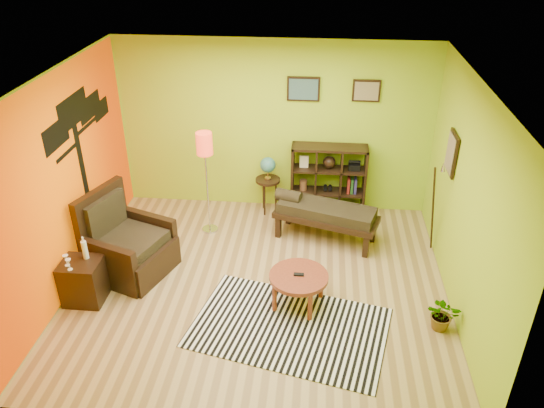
# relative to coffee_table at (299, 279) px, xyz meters

# --- Properties ---
(ground) EXTENTS (5.00, 5.00, 0.00)m
(ground) POSITION_rel_coffee_table_xyz_m (-0.55, 0.34, -0.39)
(ground) COLOR tan
(ground) RESTS_ON ground
(room_shell) EXTENTS (5.04, 4.54, 2.82)m
(room_shell) POSITION_rel_coffee_table_xyz_m (-0.64, 0.36, 1.41)
(room_shell) COLOR #A2CA20
(room_shell) RESTS_ON ground
(zebra_rug) EXTENTS (2.58, 1.92, 0.01)m
(zebra_rug) POSITION_rel_coffee_table_xyz_m (-0.08, -0.46, -0.39)
(zebra_rug) COLOR white
(zebra_rug) RESTS_ON ground
(coffee_table) EXTENTS (0.75, 0.75, 0.48)m
(coffee_table) POSITION_rel_coffee_table_xyz_m (0.00, 0.00, 0.00)
(coffee_table) COLOR maroon
(coffee_table) RESTS_ON ground
(armchair) EXTENTS (1.24, 1.23, 1.18)m
(armchair) POSITION_rel_coffee_table_xyz_m (-2.41, 0.52, -0.04)
(armchair) COLOR black
(armchair) RESTS_ON ground
(side_cabinet) EXTENTS (0.50, 0.45, 0.90)m
(side_cabinet) POSITION_rel_coffee_table_xyz_m (-2.75, -0.17, -0.10)
(side_cabinet) COLOR black
(side_cabinet) RESTS_ON ground
(floor_lamp) EXTENTS (0.25, 0.25, 1.65)m
(floor_lamp) POSITION_rel_coffee_table_xyz_m (-1.48, 1.65, 0.94)
(floor_lamp) COLOR silver
(floor_lamp) RESTS_ON ground
(globe_table) EXTENTS (0.40, 0.40, 0.98)m
(globe_table) POSITION_rel_coffee_table_xyz_m (-0.62, 2.33, 0.35)
(globe_table) COLOR black
(globe_table) RESTS_ON ground
(cube_shelf) EXTENTS (1.20, 0.35, 1.20)m
(cube_shelf) POSITION_rel_coffee_table_xyz_m (0.37, 2.37, 0.21)
(cube_shelf) COLOR black
(cube_shelf) RESTS_ON ground
(bench) EXTENTS (1.65, 0.99, 0.72)m
(bench) POSITION_rel_coffee_table_xyz_m (0.29, 1.58, 0.06)
(bench) COLOR black
(bench) RESTS_ON ground
(potted_plant) EXTENTS (0.45, 0.49, 0.34)m
(potted_plant) POSITION_rel_coffee_table_xyz_m (1.75, -0.29, -0.23)
(potted_plant) COLOR #26661E
(potted_plant) RESTS_ON ground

